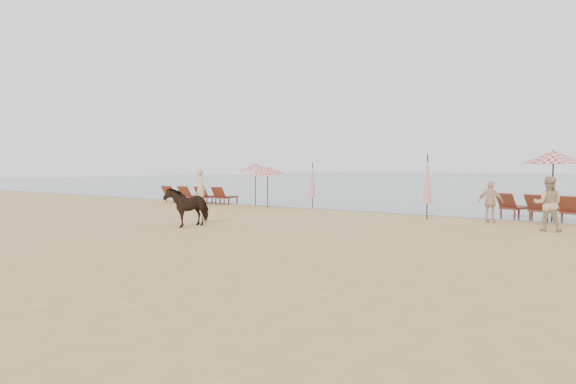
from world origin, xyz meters
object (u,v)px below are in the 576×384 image
at_px(lounger_cluster_left, 199,195).
at_px(umbrella_closed_left, 313,180).
at_px(umbrella_open_left_b, 268,170).
at_px(beachgoer_left, 201,187).
at_px(lounger_cluster_right, 559,209).
at_px(beachgoer_right_b, 491,202).
at_px(umbrella_open_left_a, 255,167).
at_px(umbrella_closed_right, 427,179).
at_px(umbrella_open_right, 553,157).
at_px(cow, 188,206).
at_px(beachgoer_right_a, 548,204).

bearing_deg(lounger_cluster_left, umbrella_closed_left, -2.29).
xyz_separation_m(umbrella_open_left_b, beachgoer_left, (-3.60, -1.10, -0.90)).
bearing_deg(umbrella_open_left_b, lounger_cluster_left, -171.77).
height_order(lounger_cluster_right, umbrella_closed_left, umbrella_closed_left).
distance_m(lounger_cluster_right, umbrella_open_left_b, 12.88).
height_order(lounger_cluster_right, beachgoer_right_b, beachgoer_right_b).
bearing_deg(umbrella_closed_left, umbrella_open_left_a, -179.66).
distance_m(lounger_cluster_right, umbrella_closed_left, 10.66).
bearing_deg(umbrella_open_left_a, umbrella_closed_right, 4.71).
bearing_deg(lounger_cluster_left, umbrella_open_right, -6.78).
height_order(umbrella_open_left_b, beachgoer_right_b, umbrella_open_left_b).
height_order(lounger_cluster_left, cow, cow).
xyz_separation_m(lounger_cluster_left, beachgoer_right_b, (15.67, -0.70, 0.31)).
distance_m(lounger_cluster_left, cow, 10.63).
bearing_deg(beachgoer_left, beachgoer_right_a, -168.31).
height_order(umbrella_open_right, umbrella_closed_right, umbrella_open_right).
height_order(umbrella_open_right, beachgoer_left, umbrella_open_right).
xyz_separation_m(umbrella_open_left_b, umbrella_closed_left, (2.12, 0.88, -0.48)).
bearing_deg(umbrella_closed_right, lounger_cluster_right, 27.57).
xyz_separation_m(umbrella_open_left_b, beachgoer_right_b, (10.74, -0.66, -1.10)).
bearing_deg(umbrella_closed_left, beachgoer_right_a, -15.13).
height_order(cow, beachgoer_right_a, beachgoer_right_a).
bearing_deg(lounger_cluster_right, umbrella_closed_left, -157.70).
height_order(lounger_cluster_right, umbrella_open_left_a, umbrella_open_left_a).
distance_m(umbrella_open_left_a, umbrella_closed_right, 10.11).
distance_m(umbrella_open_left_a, beachgoer_right_a, 14.56).
xyz_separation_m(lounger_cluster_left, cow, (7.34, -7.69, 0.22)).
xyz_separation_m(lounger_cluster_left, umbrella_closed_left, (7.05, 0.84, 0.93)).
height_order(umbrella_open_left_a, umbrella_closed_right, umbrella_closed_right).
xyz_separation_m(umbrella_open_left_a, cow, (3.89, -8.51, -1.34)).
bearing_deg(cow, umbrella_open_left_a, 115.60).
bearing_deg(beachgoer_right_b, umbrella_closed_left, -6.55).
bearing_deg(cow, umbrella_open_left_b, 108.51).
distance_m(umbrella_open_left_b, umbrella_closed_left, 2.35).
bearing_deg(umbrella_closed_left, lounger_cluster_left, -173.18).
relative_size(lounger_cluster_left, umbrella_closed_right, 1.70).
bearing_deg(umbrella_open_left_b, umbrella_closed_right, 2.74).
relative_size(umbrella_closed_left, umbrella_closed_right, 0.89).
distance_m(umbrella_closed_left, beachgoer_right_a, 11.02).
bearing_deg(umbrella_open_left_a, umbrella_open_left_b, -15.48).
height_order(lounger_cluster_left, umbrella_open_right, umbrella_open_right).
relative_size(lounger_cluster_left, beachgoer_right_b, 2.83).
xyz_separation_m(umbrella_open_right, umbrella_closed_left, (-10.44, 0.13, -1.01)).
bearing_deg(beachgoer_right_b, cow, 43.60).
relative_size(lounger_cluster_left, beachgoer_left, 2.22).
bearing_deg(beachgoer_right_b, beachgoer_left, 5.34).
distance_m(umbrella_open_left_a, umbrella_closed_left, 3.66).
height_order(umbrella_open_right, beachgoer_right_b, umbrella_open_right).
bearing_deg(beachgoer_right_a, lounger_cluster_left, -13.36).
height_order(umbrella_open_left_b, umbrella_closed_left, umbrella_closed_left).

